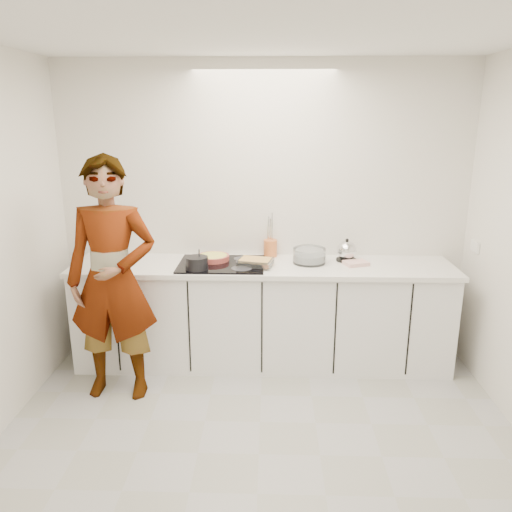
{
  "coord_description": "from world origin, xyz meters",
  "views": [
    {
      "loc": [
        0.07,
        -2.78,
        2.14
      ],
      "look_at": [
        -0.05,
        1.05,
        1.05
      ],
      "focal_mm": 35.0,
      "sensor_mm": 36.0,
      "label": 1
    }
  ],
  "objects_px": {
    "tart_dish": "(213,257)",
    "utensil_crock": "(270,248)",
    "hob": "(221,264)",
    "kettle": "(347,251)",
    "mixing_bowl": "(309,256)",
    "cook": "(112,280)",
    "saucepan": "(197,263)",
    "baking_dish": "(255,262)"
  },
  "relations": [
    {
      "from": "hob",
      "to": "kettle",
      "type": "relative_size",
      "value": 3.12
    },
    {
      "from": "hob",
      "to": "tart_dish",
      "type": "height_order",
      "value": "tart_dish"
    },
    {
      "from": "tart_dish",
      "to": "cook",
      "type": "xyz_separation_m",
      "value": [
        -0.69,
        -0.61,
        -0.01
      ]
    },
    {
      "from": "mixing_bowl",
      "to": "cook",
      "type": "xyz_separation_m",
      "value": [
        -1.52,
        -0.59,
        -0.03
      ]
    },
    {
      "from": "baking_dish",
      "to": "utensil_crock",
      "type": "xyz_separation_m",
      "value": [
        0.12,
        0.32,
        0.03
      ]
    },
    {
      "from": "tart_dish",
      "to": "mixing_bowl",
      "type": "relative_size",
      "value": 1.12
    },
    {
      "from": "kettle",
      "to": "utensil_crock",
      "type": "relative_size",
      "value": 1.53
    },
    {
      "from": "mixing_bowl",
      "to": "tart_dish",
      "type": "bearing_deg",
      "value": 179.16
    },
    {
      "from": "tart_dish",
      "to": "cook",
      "type": "relative_size",
      "value": 0.19
    },
    {
      "from": "hob",
      "to": "saucepan",
      "type": "bearing_deg",
      "value": -137.28
    },
    {
      "from": "saucepan",
      "to": "mixing_bowl",
      "type": "bearing_deg",
      "value": 14.94
    },
    {
      "from": "hob",
      "to": "baking_dish",
      "type": "bearing_deg",
      "value": -8.43
    },
    {
      "from": "mixing_bowl",
      "to": "utensil_crock",
      "type": "bearing_deg",
      "value": 149.02
    },
    {
      "from": "tart_dish",
      "to": "kettle",
      "type": "bearing_deg",
      "value": 3.21
    },
    {
      "from": "mixing_bowl",
      "to": "cook",
      "type": "relative_size",
      "value": 0.17
    },
    {
      "from": "tart_dish",
      "to": "baking_dish",
      "type": "xyz_separation_m",
      "value": [
        0.37,
        -0.13,
        0.0
      ]
    },
    {
      "from": "baking_dish",
      "to": "kettle",
      "type": "distance_m",
      "value": 0.81
    },
    {
      "from": "hob",
      "to": "tart_dish",
      "type": "bearing_deg",
      "value": 131.64
    },
    {
      "from": "saucepan",
      "to": "utensil_crock",
      "type": "relative_size",
      "value": 1.4
    },
    {
      "from": "hob",
      "to": "kettle",
      "type": "xyz_separation_m",
      "value": [
        1.08,
        0.16,
        0.08
      ]
    },
    {
      "from": "hob",
      "to": "cook",
      "type": "relative_size",
      "value": 0.38
    },
    {
      "from": "hob",
      "to": "kettle",
      "type": "bearing_deg",
      "value": 8.25
    },
    {
      "from": "hob",
      "to": "utensil_crock",
      "type": "distance_m",
      "value": 0.5
    },
    {
      "from": "hob",
      "to": "cook",
      "type": "distance_m",
      "value": 0.93
    },
    {
      "from": "utensil_crock",
      "to": "saucepan",
      "type": "bearing_deg",
      "value": -143.07
    },
    {
      "from": "saucepan",
      "to": "mixing_bowl",
      "type": "xyz_separation_m",
      "value": [
        0.93,
        0.25,
        -0.01
      ]
    },
    {
      "from": "hob",
      "to": "tart_dish",
      "type": "xyz_separation_m",
      "value": [
        -0.08,
        0.09,
        0.03
      ]
    },
    {
      "from": "tart_dish",
      "to": "cook",
      "type": "distance_m",
      "value": 0.92
    },
    {
      "from": "baking_dish",
      "to": "utensil_crock",
      "type": "height_order",
      "value": "utensil_crock"
    },
    {
      "from": "tart_dish",
      "to": "kettle",
      "type": "xyz_separation_m",
      "value": [
        1.16,
        0.06,
        0.04
      ]
    },
    {
      "from": "hob",
      "to": "cook",
      "type": "xyz_separation_m",
      "value": [
        -0.77,
        -0.51,
        0.02
      ]
    },
    {
      "from": "baking_dish",
      "to": "mixing_bowl",
      "type": "bearing_deg",
      "value": 14.91
    },
    {
      "from": "baking_dish",
      "to": "mixing_bowl",
      "type": "distance_m",
      "value": 0.47
    },
    {
      "from": "mixing_bowl",
      "to": "cook",
      "type": "distance_m",
      "value": 1.63
    },
    {
      "from": "saucepan",
      "to": "baking_dish",
      "type": "relative_size",
      "value": 0.67
    },
    {
      "from": "saucepan",
      "to": "cook",
      "type": "distance_m",
      "value": 0.68
    },
    {
      "from": "tart_dish",
      "to": "utensil_crock",
      "type": "bearing_deg",
      "value": 20.84
    },
    {
      "from": "tart_dish",
      "to": "kettle",
      "type": "height_order",
      "value": "kettle"
    },
    {
      "from": "tart_dish",
      "to": "utensil_crock",
      "type": "relative_size",
      "value": 2.38
    },
    {
      "from": "tart_dish",
      "to": "saucepan",
      "type": "bearing_deg",
      "value": -111.52
    },
    {
      "from": "baking_dish",
      "to": "hob",
      "type": "bearing_deg",
      "value": 171.57
    },
    {
      "from": "hob",
      "to": "saucepan",
      "type": "xyz_separation_m",
      "value": [
        -0.18,
        -0.17,
        0.06
      ]
    }
  ]
}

